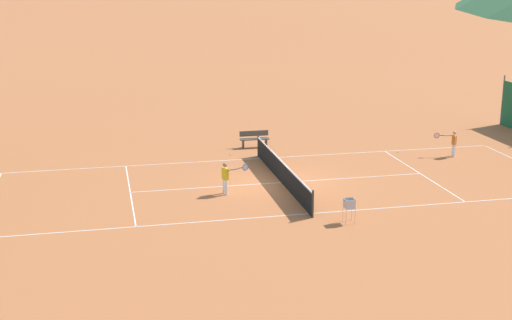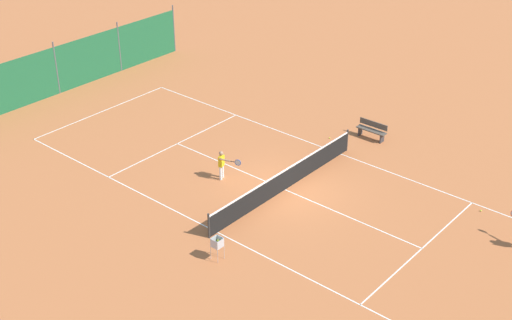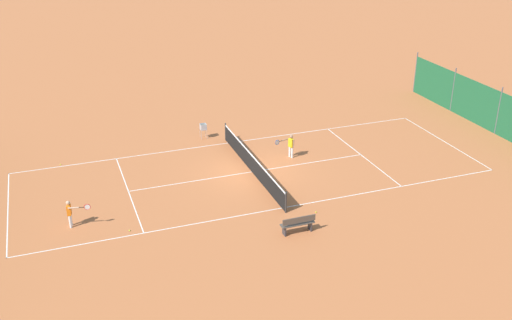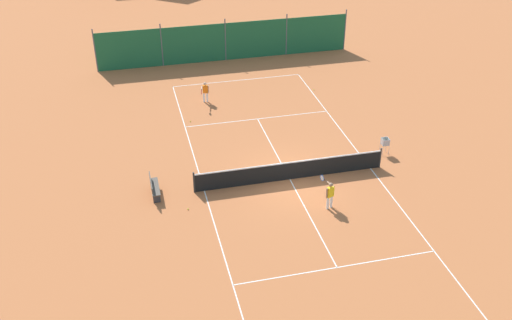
{
  "view_description": "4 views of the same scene",
  "coord_description": "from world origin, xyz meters",
  "px_view_note": "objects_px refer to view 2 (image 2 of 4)",
  "views": [
    {
      "loc": [
        28.24,
        -7.38,
        8.88
      ],
      "look_at": [
        -0.23,
        -1.07,
        1.0
      ],
      "focal_mm": 50.0,
      "sensor_mm": 36.0,
      "label": 1
    },
    {
      "loc": [
        20.09,
        15.54,
        15.39
      ],
      "look_at": [
        0.71,
        -0.97,
        1.36
      ],
      "focal_mm": 50.0,
      "sensor_mm": 36.0,
      "label": 2
    },
    {
      "loc": [
        -26.41,
        9.42,
        13.52
      ],
      "look_at": [
        -0.24,
        -0.13,
        0.76
      ],
      "focal_mm": 42.0,
      "sensor_mm": 36.0,
      "label": 3
    },
    {
      "loc": [
        -7.19,
        -22.68,
        15.49
      ],
      "look_at": [
        -1.38,
        1.1,
        0.62
      ],
      "focal_mm": 42.0,
      "sensor_mm": 36.0,
      "label": 4
    }
  ],
  "objects_px": {
    "tennis_net": "(285,179)",
    "player_far_service": "(222,163)",
    "courtside_bench": "(372,130)",
    "tennis_ball_mid_court": "(481,211)",
    "ball_hopper": "(217,244)",
    "tennis_ball_alley_left": "(330,138)"
  },
  "relations": [
    {
      "from": "tennis_ball_alley_left",
      "to": "ball_hopper",
      "type": "bearing_deg",
      "value": 13.2
    },
    {
      "from": "tennis_net",
      "to": "tennis_ball_mid_court",
      "type": "height_order",
      "value": "tennis_net"
    },
    {
      "from": "tennis_net",
      "to": "ball_hopper",
      "type": "relative_size",
      "value": 10.31
    },
    {
      "from": "tennis_ball_mid_court",
      "to": "courtside_bench",
      "type": "height_order",
      "value": "courtside_bench"
    },
    {
      "from": "tennis_net",
      "to": "tennis_ball_alley_left",
      "type": "bearing_deg",
      "value": -165.67
    },
    {
      "from": "tennis_net",
      "to": "courtside_bench",
      "type": "bearing_deg",
      "value": 178.19
    },
    {
      "from": "tennis_ball_mid_court",
      "to": "ball_hopper",
      "type": "bearing_deg",
      "value": -32.79
    },
    {
      "from": "tennis_ball_alley_left",
      "to": "courtside_bench",
      "type": "relative_size",
      "value": 0.04
    },
    {
      "from": "player_far_service",
      "to": "ball_hopper",
      "type": "distance_m",
      "value": 5.66
    },
    {
      "from": "player_far_service",
      "to": "tennis_ball_alley_left",
      "type": "xyz_separation_m",
      "value": [
        -6.06,
        1.29,
        -0.73
      ]
    },
    {
      "from": "tennis_net",
      "to": "tennis_ball_mid_court",
      "type": "distance_m",
      "value": 7.9
    },
    {
      "from": "tennis_ball_mid_court",
      "to": "ball_hopper",
      "type": "height_order",
      "value": "ball_hopper"
    },
    {
      "from": "player_far_service",
      "to": "tennis_net",
      "type": "bearing_deg",
      "value": 111.52
    },
    {
      "from": "tennis_net",
      "to": "player_far_service",
      "type": "height_order",
      "value": "player_far_service"
    },
    {
      "from": "player_far_service",
      "to": "courtside_bench",
      "type": "relative_size",
      "value": 0.88
    },
    {
      "from": "player_far_service",
      "to": "tennis_ball_alley_left",
      "type": "bearing_deg",
      "value": 167.93
    },
    {
      "from": "player_far_service",
      "to": "tennis_ball_mid_court",
      "type": "xyz_separation_m",
      "value": [
        -4.75,
        9.53,
        -0.73
      ]
    },
    {
      "from": "player_far_service",
      "to": "courtside_bench",
      "type": "distance_m",
      "value": 7.88
    },
    {
      "from": "tennis_ball_mid_court",
      "to": "courtside_bench",
      "type": "xyz_separation_m",
      "value": [
        -2.61,
        -6.75,
        0.42
      ]
    },
    {
      "from": "tennis_ball_alley_left",
      "to": "courtside_bench",
      "type": "height_order",
      "value": "courtside_bench"
    },
    {
      "from": "ball_hopper",
      "to": "player_far_service",
      "type": "bearing_deg",
      "value": -138.98
    },
    {
      "from": "tennis_ball_alley_left",
      "to": "tennis_ball_mid_court",
      "type": "bearing_deg",
      "value": 80.97
    }
  ]
}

